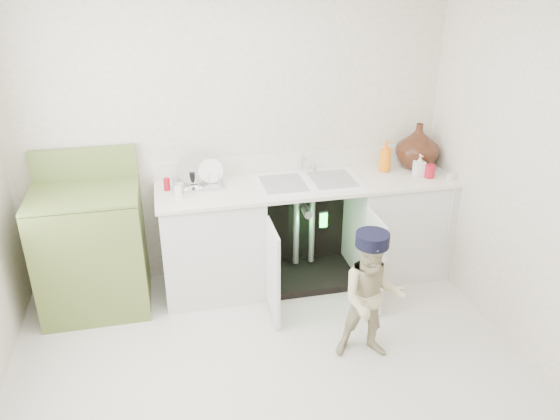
% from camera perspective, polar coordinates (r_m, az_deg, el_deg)
% --- Properties ---
extents(ground, '(3.50, 3.50, 0.00)m').
position_cam_1_polar(ground, '(3.79, -0.72, -17.46)').
color(ground, beige).
rests_on(ground, ground).
extents(room_shell, '(6.00, 5.50, 1.26)m').
position_cam_1_polar(room_shell, '(3.09, -0.84, -0.08)').
color(room_shell, silver).
rests_on(room_shell, ground).
extents(counter_run, '(2.44, 1.02, 1.28)m').
position_cam_1_polar(counter_run, '(4.61, 3.40, -1.73)').
color(counter_run, silver).
rests_on(counter_run, ground).
extents(avocado_stove, '(0.79, 0.65, 1.23)m').
position_cam_1_polar(avocado_stove, '(4.46, -19.04, -3.84)').
color(avocado_stove, olive).
rests_on(avocado_stove, ground).
extents(repair_worker, '(0.52, 0.96, 0.95)m').
position_cam_1_polar(repair_worker, '(3.76, 9.59, -8.90)').
color(repair_worker, '#BDB187').
rests_on(repair_worker, ground).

